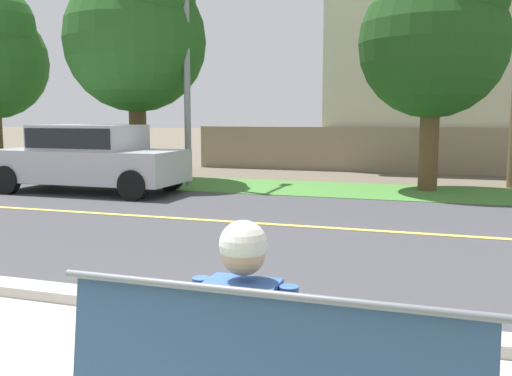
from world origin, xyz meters
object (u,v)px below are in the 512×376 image
at_px(shade_tree_left, 138,30).
at_px(shade_tree_centre, 438,32).
at_px(seated_person_blue, 250,334).
at_px(car_silver_near, 89,155).
at_px(streetlamp, 190,21).

height_order(shade_tree_left, shade_tree_centre, shade_tree_left).
relative_size(seated_person_blue, shade_tree_left, 0.21).
xyz_separation_m(car_silver_near, shade_tree_left, (0.06, 2.20, 3.09)).
distance_m(seated_person_blue, shade_tree_left, 12.93).
distance_m(seated_person_blue, car_silver_near, 10.76).
relative_size(seated_person_blue, car_silver_near, 0.29).
relative_size(shade_tree_left, shade_tree_centre, 1.09).
xyz_separation_m(streetlamp, shade_tree_centre, (5.82, 0.65, -0.45)).
relative_size(seated_person_blue, shade_tree_centre, 0.23).
xyz_separation_m(seated_person_blue, car_silver_near, (-6.75, 8.38, 0.18)).
relative_size(streetlamp, shade_tree_centre, 1.28).
height_order(seated_person_blue, streetlamp, streetlamp).
distance_m(car_silver_near, streetlamp, 4.12).
distance_m(car_silver_near, shade_tree_left, 3.79).
bearing_deg(shade_tree_left, seated_person_blue, -57.70).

